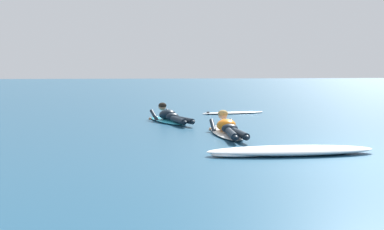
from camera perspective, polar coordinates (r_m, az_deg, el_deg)
ground_plane at (r=17.73m, az=6.02°, el=0.63°), size 120.00×120.00×0.00m
surfer_near at (r=10.72m, az=4.00°, el=-1.56°), size 0.65×2.79×0.53m
surfer_far at (r=13.27m, az=-2.54°, el=-0.26°), size 1.05×2.60×0.55m
drifting_surfboard at (r=16.00m, az=4.59°, el=0.28°), size 2.14×0.94×0.16m
whitewater_front at (r=8.42m, az=11.03°, el=-3.94°), size 2.79×0.77×0.15m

